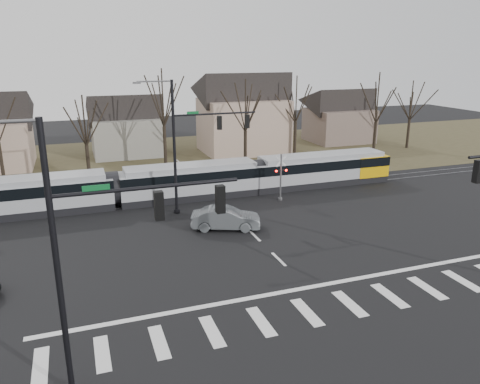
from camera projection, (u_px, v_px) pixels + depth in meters
name	position (u px, v px, depth m)	size (l,w,h in m)	color
ground	(293.00, 273.00, 26.68)	(140.00, 140.00, 0.00)	black
grass_verge	(175.00, 158.00, 55.53)	(140.00, 28.00, 0.01)	#38331E
crosswalk	(329.00, 308.00, 23.08)	(27.00, 2.60, 0.01)	silver
stop_line	(308.00, 287.00, 25.06)	(28.00, 0.35, 0.01)	silver
lane_dashes	(213.00, 195.00, 41.11)	(0.18, 30.00, 0.01)	silver
rail_pair	(214.00, 196.00, 40.92)	(90.00, 1.52, 0.06)	#59595E
tram	(189.00, 180.00, 39.96)	(38.88, 2.89, 2.95)	gray
sedan	(226.00, 218.00, 33.16)	(5.14, 3.27, 1.60)	#595E61
signal_pole_near_left	(104.00, 244.00, 16.27)	(9.28, 0.44, 10.20)	black
signal_pole_far	(195.00, 140.00, 35.53)	(9.28, 0.44, 10.20)	black
rail_crossing_signal	(281.00, 179.00, 39.29)	(1.08, 0.36, 4.00)	#59595B
tree_row	(204.00, 122.00, 49.33)	(59.20, 7.20, 10.00)	black
house_b	(126.00, 122.00, 56.38)	(8.64, 7.56, 7.65)	gray
house_c	(243.00, 110.00, 57.83)	(10.80, 8.64, 10.10)	#A18675
house_d	(340.00, 113.00, 64.84)	(8.64, 7.56, 7.65)	brown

